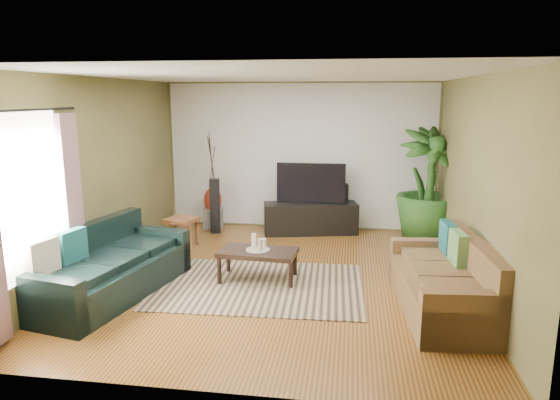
% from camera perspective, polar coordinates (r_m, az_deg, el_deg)
% --- Properties ---
extents(floor, '(5.50, 5.50, 0.00)m').
position_cam_1_polar(floor, '(6.92, -0.24, -8.87)').
color(floor, brown).
rests_on(floor, ground).
extents(ceiling, '(5.50, 5.50, 0.00)m').
position_cam_1_polar(ceiling, '(6.48, -0.26, 14.06)').
color(ceiling, white).
rests_on(ceiling, ground).
extents(wall_back, '(5.00, 0.00, 5.00)m').
position_cam_1_polar(wall_back, '(9.27, 2.29, 5.01)').
color(wall_back, olive).
rests_on(wall_back, ground).
extents(wall_front, '(5.00, 0.00, 5.00)m').
position_cam_1_polar(wall_front, '(3.94, -6.25, -4.42)').
color(wall_front, olive).
rests_on(wall_front, ground).
extents(wall_left, '(0.00, 5.50, 5.50)m').
position_cam_1_polar(wall_left, '(7.37, -19.88, 2.55)').
color(wall_left, olive).
rests_on(wall_left, ground).
extents(wall_right, '(0.00, 5.50, 5.50)m').
position_cam_1_polar(wall_right, '(6.68, 21.48, 1.54)').
color(wall_right, olive).
rests_on(wall_right, ground).
extents(backwall_panel, '(4.90, 0.00, 4.90)m').
position_cam_1_polar(backwall_panel, '(9.26, 2.29, 5.00)').
color(backwall_panel, white).
rests_on(backwall_panel, ground).
extents(window_pane, '(0.00, 1.80, 1.80)m').
position_cam_1_polar(window_pane, '(6.01, -26.87, 0.49)').
color(window_pane, white).
rests_on(window_pane, ground).
extents(curtain_far, '(0.08, 0.35, 2.20)m').
position_cam_1_polar(curtain_far, '(6.64, -22.64, -0.37)').
color(curtain_far, gray).
rests_on(curtain_far, ground).
extents(curtain_rod, '(0.03, 1.90, 0.03)m').
position_cam_1_polar(curtain_rod, '(5.89, -27.29, 9.10)').
color(curtain_rod, black).
rests_on(curtain_rod, ground).
extents(sofa_left, '(1.41, 2.42, 0.85)m').
position_cam_1_polar(sofa_left, '(6.58, -18.93, -6.74)').
color(sofa_left, black).
rests_on(sofa_left, floor).
extents(sofa_right, '(1.05, 2.03, 0.85)m').
position_cam_1_polar(sofa_right, '(6.07, 18.09, -8.26)').
color(sofa_right, brown).
rests_on(sofa_right, floor).
extents(area_rug, '(2.75, 2.00, 0.01)m').
position_cam_1_polar(area_rug, '(6.64, -2.37, -9.75)').
color(area_rug, '#A1875E').
rests_on(area_rug, floor).
extents(coffee_table, '(1.07, 0.65, 0.42)m').
position_cam_1_polar(coffee_table, '(6.78, -2.52, -7.45)').
color(coffee_table, black).
rests_on(coffee_table, floor).
extents(candle_tray, '(0.32, 0.32, 0.01)m').
position_cam_1_polar(candle_tray, '(6.71, -2.54, -5.70)').
color(candle_tray, gray).
rests_on(candle_tray, coffee_table).
extents(candle_tall, '(0.07, 0.07, 0.21)m').
position_cam_1_polar(candle_tall, '(6.72, -3.00, -4.70)').
color(candle_tall, beige).
rests_on(candle_tall, candle_tray).
extents(candle_mid, '(0.07, 0.07, 0.16)m').
position_cam_1_polar(candle_mid, '(6.64, -2.27, -5.10)').
color(candle_mid, beige).
rests_on(candle_mid, candle_tray).
extents(candle_short, '(0.07, 0.07, 0.13)m').
position_cam_1_polar(candle_short, '(6.74, -1.86, -4.99)').
color(candle_short, beige).
rests_on(candle_short, candle_tray).
extents(tv_stand, '(1.74, 0.85, 0.56)m').
position_cam_1_polar(tv_stand, '(9.04, 3.50, -2.08)').
color(tv_stand, black).
rests_on(tv_stand, floor).
extents(television, '(1.22, 0.07, 0.72)m').
position_cam_1_polar(television, '(8.93, 3.56, 1.94)').
color(television, black).
rests_on(television, tv_stand).
extents(speaker_left, '(0.22, 0.23, 0.98)m').
position_cam_1_polar(speaker_left, '(9.11, -7.45, -0.68)').
color(speaker_left, black).
rests_on(speaker_left, floor).
extents(speaker_right, '(0.21, 0.22, 0.90)m').
position_cam_1_polar(speaker_right, '(9.13, 7.14, -0.93)').
color(speaker_right, black).
rests_on(speaker_right, floor).
extents(potted_plant, '(1.38, 1.38, 1.94)m').
position_cam_1_polar(potted_plant, '(8.81, 16.59, 1.66)').
color(potted_plant, '#23521B').
rests_on(potted_plant, floor).
extents(plant_pot, '(0.36, 0.36, 0.28)m').
position_cam_1_polar(plant_pot, '(8.99, 16.28, -3.55)').
color(plant_pot, black).
rests_on(plant_pot, floor).
extents(pedestal, '(0.44, 0.44, 0.36)m').
position_cam_1_polar(pedestal, '(9.55, -7.64, -2.02)').
color(pedestal, gray).
rests_on(pedestal, floor).
extents(vase, '(0.33, 0.33, 0.46)m').
position_cam_1_polar(vase, '(9.47, -7.69, 0.02)').
color(vase, maroon).
rests_on(vase, pedestal).
extents(side_table, '(0.57, 0.57, 0.49)m').
position_cam_1_polar(side_table, '(8.36, -11.11, -3.68)').
color(side_table, brown).
rests_on(side_table, floor).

